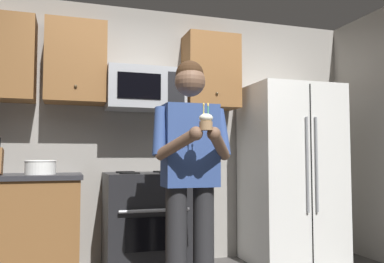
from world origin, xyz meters
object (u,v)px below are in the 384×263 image
at_px(oven_range, 146,223).
at_px(microwave, 145,90).
at_px(refrigerator, 291,173).
at_px(cupcake, 206,122).
at_px(bowl_large_white, 40,167).
at_px(person, 191,167).

relative_size(oven_range, microwave, 1.26).
relative_size(microwave, refrigerator, 0.41).
height_order(oven_range, microwave, microwave).
distance_m(microwave, refrigerator, 1.72).
relative_size(oven_range, cupcake, 5.36).
distance_m(bowl_large_white, person, 1.42).
bearing_deg(microwave, cupcake, -85.17).
relative_size(oven_range, refrigerator, 0.52).
xyz_separation_m(oven_range, refrigerator, (1.50, -0.04, 0.44)).
distance_m(refrigerator, cupcake, 1.92).
distance_m(refrigerator, person, 1.68).
distance_m(oven_range, bowl_large_white, 1.06).
xyz_separation_m(oven_range, person, (0.12, -0.99, 0.53)).
xyz_separation_m(refrigerator, bowl_large_white, (-2.43, 0.01, 0.08)).
xyz_separation_m(bowl_large_white, person, (1.05, -0.96, 0.01)).
relative_size(person, cupcake, 10.13).
bearing_deg(microwave, person, -83.75).
xyz_separation_m(microwave, person, (0.12, -1.11, -0.72)).
bearing_deg(microwave, bowl_large_white, -171.00).
bearing_deg(refrigerator, microwave, 173.97).
bearing_deg(cupcake, refrigerator, 42.80).
height_order(microwave, bowl_large_white, microwave).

